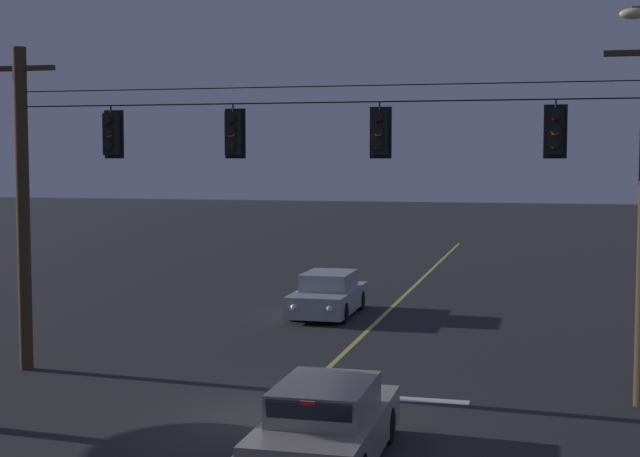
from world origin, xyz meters
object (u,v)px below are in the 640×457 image
object	(u,v)px
traffic_light_leftmost	(111,134)
traffic_light_right_inner	(555,131)
traffic_light_left_inner	(233,133)
traffic_light_centre	(379,132)
car_waiting_near_lane	(326,425)
car_oncoming_lead	(328,295)

from	to	relation	value
traffic_light_leftmost	traffic_light_right_inner	size ratio (longest dim) A/B	1.00
traffic_light_left_inner	traffic_light_centre	distance (m)	3.32
car_waiting_near_lane	car_oncoming_lead	size ratio (longest dim) A/B	0.98
traffic_light_leftmost	car_waiting_near_lane	distance (m)	9.50
traffic_light_right_inner	car_waiting_near_lane	size ratio (longest dim) A/B	0.28
traffic_light_leftmost	traffic_light_right_inner	xyz separation A→B (m)	(9.97, 0.00, 0.00)
traffic_light_leftmost	traffic_light_left_inner	bearing A→B (deg)	0.00
traffic_light_centre	traffic_light_right_inner	xyz separation A→B (m)	(3.68, 0.00, 0.00)
traffic_light_leftmost	traffic_light_centre	xyz separation A→B (m)	(6.29, 0.00, 0.00)
traffic_light_centre	car_oncoming_lead	world-z (taller)	traffic_light_centre
car_oncoming_lead	traffic_light_leftmost	bearing A→B (deg)	-107.48
traffic_light_centre	traffic_light_left_inner	bearing A→B (deg)	180.00
traffic_light_right_inner	traffic_light_left_inner	bearing A→B (deg)	180.00
traffic_light_left_inner	traffic_light_right_inner	size ratio (longest dim) A/B	1.00
traffic_light_right_inner	car_oncoming_lead	xyz separation A→B (m)	(-7.01, 9.39, -5.00)
traffic_light_centre	traffic_light_right_inner	world-z (taller)	same
traffic_light_leftmost	traffic_light_left_inner	world-z (taller)	same
traffic_light_left_inner	car_oncoming_lead	distance (m)	10.64
car_waiting_near_lane	car_oncoming_lead	bearing A→B (deg)	103.10
traffic_light_leftmost	traffic_light_centre	distance (m)	6.29
traffic_light_left_inner	traffic_light_centre	size ratio (longest dim) A/B	1.00
traffic_light_left_inner	traffic_light_centre	world-z (taller)	same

